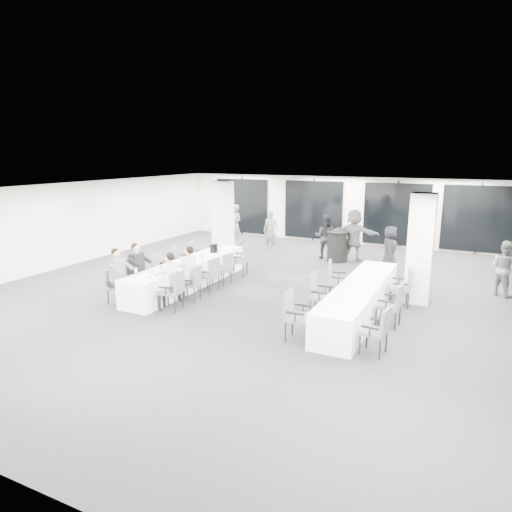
# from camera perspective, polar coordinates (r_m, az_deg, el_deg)

# --- Properties ---
(room) EXTENTS (14.04, 16.04, 2.84)m
(room) POSITION_cam_1_polar(r_m,az_deg,el_deg) (13.07, 5.35, 2.24)
(room) COLOR black
(room) RESTS_ON ground
(column_left) EXTENTS (0.60, 0.60, 2.80)m
(column_left) POSITION_cam_1_polar(r_m,az_deg,el_deg) (16.49, -4.16, 4.49)
(column_left) COLOR silver
(column_left) RESTS_ON floor
(column_right) EXTENTS (0.60, 0.60, 2.80)m
(column_right) POSITION_cam_1_polar(r_m,az_deg,el_deg) (12.22, 19.88, 0.87)
(column_right) COLOR silver
(column_right) RESTS_ON floor
(banquet_table_main) EXTENTS (0.90, 5.00, 0.75)m
(banquet_table_main) POSITION_cam_1_polar(r_m,az_deg,el_deg) (13.23, -8.35, -2.20)
(banquet_table_main) COLOR white
(banquet_table_main) RESTS_ON floor
(banquet_table_side) EXTENTS (0.90, 5.00, 0.75)m
(banquet_table_side) POSITION_cam_1_polar(r_m,az_deg,el_deg) (11.09, 12.79, -5.33)
(banquet_table_side) COLOR white
(banquet_table_side) RESTS_ON floor
(cocktail_table) EXTENTS (0.78, 0.78, 1.08)m
(cocktail_table) POSITION_cam_1_polar(r_m,az_deg,el_deg) (16.33, 10.08, 1.20)
(cocktail_table) COLOR black
(cocktail_table) RESTS_ON floor
(chair_main_left_near) EXTENTS (0.52, 0.55, 0.88)m
(chair_main_left_near) POSITION_cam_1_polar(r_m,az_deg,el_deg) (12.14, -17.10, -3.37)
(chair_main_left_near) COLOR #53565B
(chair_main_left_near) RESTS_ON floor
(chair_main_left_second) EXTENTS (0.60, 0.63, 1.00)m
(chair_main_left_second) POSITION_cam_1_polar(r_m,az_deg,el_deg) (12.66, -14.89, -2.28)
(chair_main_left_second) COLOR #53565B
(chair_main_left_second) RESTS_ON floor
(chair_main_left_mid) EXTENTS (0.54, 0.57, 0.91)m
(chair_main_left_mid) POSITION_cam_1_polar(r_m,az_deg,el_deg) (13.48, -11.88, -1.42)
(chair_main_left_mid) COLOR #53565B
(chair_main_left_mid) RESTS_ON floor
(chair_main_left_fourth) EXTENTS (0.61, 0.64, 1.00)m
(chair_main_left_fourth) POSITION_cam_1_polar(r_m,az_deg,el_deg) (14.22, -9.56, -0.40)
(chair_main_left_fourth) COLOR #53565B
(chair_main_left_fourth) RESTS_ON floor
(chair_main_left_far) EXTENTS (0.56, 0.59, 0.95)m
(chair_main_left_far) POSITION_cam_1_polar(r_m,az_deg,el_deg) (14.92, -7.63, 0.18)
(chair_main_left_far) COLOR #53565B
(chair_main_left_far) RESTS_ON floor
(chair_main_right_near) EXTENTS (0.55, 0.60, 0.98)m
(chair_main_right_near) POSITION_cam_1_polar(r_m,az_deg,el_deg) (11.23, -10.22, -3.99)
(chair_main_right_near) COLOR #53565B
(chair_main_right_near) RESTS_ON floor
(chair_main_right_second) EXTENTS (0.52, 0.56, 0.91)m
(chair_main_right_second) POSITION_cam_1_polar(r_m,az_deg,el_deg) (11.90, -7.88, -3.14)
(chair_main_right_second) COLOR #53565B
(chair_main_right_second) RESTS_ON floor
(chair_main_right_mid) EXTENTS (0.53, 0.58, 0.95)m
(chair_main_right_mid) POSITION_cam_1_polar(r_m,az_deg,el_deg) (12.60, -5.71, -2.10)
(chair_main_right_mid) COLOR #53565B
(chair_main_right_mid) RESTS_ON floor
(chair_main_right_fourth) EXTENTS (0.53, 0.57, 0.92)m
(chair_main_right_fourth) POSITION_cam_1_polar(r_m,az_deg,el_deg) (13.24, -3.99, -1.40)
(chair_main_right_fourth) COLOR #53565B
(chair_main_right_fourth) RESTS_ON floor
(chair_main_right_far) EXTENTS (0.61, 0.64, 1.03)m
(chair_main_right_far) POSITION_cam_1_polar(r_m,az_deg,el_deg) (14.11, -1.88, -0.25)
(chair_main_right_far) COLOR #53565B
(chair_main_right_far) RESTS_ON floor
(chair_side_left_near) EXTENTS (0.54, 0.60, 1.03)m
(chair_side_left_near) POSITION_cam_1_polar(r_m,az_deg,el_deg) (9.38, 4.90, -7.05)
(chair_side_left_near) COLOR #53565B
(chair_side_left_near) RESTS_ON floor
(chair_side_left_mid) EXTENTS (0.54, 0.60, 1.03)m
(chair_side_left_mid) POSITION_cam_1_polar(r_m,az_deg,el_deg) (10.75, 7.82, -4.52)
(chair_side_left_mid) COLOR #53565B
(chair_side_left_mid) RESTS_ON floor
(chair_side_left_far) EXTENTS (0.63, 0.66, 1.04)m
(chair_side_left_far) POSITION_cam_1_polar(r_m,az_deg,el_deg) (12.01, 9.87, -2.72)
(chair_side_left_far) COLOR #53565B
(chair_side_left_far) RESTS_ON floor
(chair_side_right_near) EXTENTS (0.52, 0.56, 0.92)m
(chair_side_right_near) POSITION_cam_1_polar(r_m,az_deg,el_deg) (9.00, 15.03, -8.73)
(chair_side_right_near) COLOR #53565B
(chair_side_right_near) RESTS_ON floor
(chair_side_right_mid) EXTENTS (0.53, 0.59, 0.99)m
(chair_side_right_mid) POSITION_cam_1_polar(r_m,az_deg,el_deg) (10.46, 16.74, -5.58)
(chair_side_right_mid) COLOR #53565B
(chair_side_right_mid) RESTS_ON floor
(chair_side_right_far) EXTENTS (0.59, 0.62, 0.98)m
(chair_side_right_far) POSITION_cam_1_polar(r_m,az_deg,el_deg) (11.93, 17.95, -3.42)
(chair_side_right_far) COLOR #53565B
(chair_side_right_far) RESTS_ON floor
(seated_guest_a) EXTENTS (0.50, 0.38, 1.44)m
(seated_guest_a) POSITION_cam_1_polar(r_m,az_deg,el_deg) (11.95, -16.68, -2.06)
(seated_guest_a) COLOR #57595E
(seated_guest_a) RESTS_ON floor
(seated_guest_b) EXTENTS (0.50, 0.38, 1.44)m
(seated_guest_b) POSITION_cam_1_polar(r_m,az_deg,el_deg) (12.48, -14.42, -1.30)
(seated_guest_b) COLOR black
(seated_guest_b) RESTS_ON floor
(seated_guest_c) EXTENTS (0.50, 0.38, 1.44)m
(seated_guest_c) POSITION_cam_1_polar(r_m,az_deg,el_deg) (11.25, -11.00, -2.65)
(seated_guest_c) COLOR silver
(seated_guest_c) RESTS_ON floor
(seated_guest_d) EXTENTS (0.50, 0.38, 1.44)m
(seated_guest_d) POSITION_cam_1_polar(r_m,az_deg,el_deg) (11.91, -8.60, -1.70)
(seated_guest_d) COLOR silver
(seated_guest_d) RESTS_ON floor
(standing_guest_a) EXTENTS (0.77, 0.68, 1.76)m
(standing_guest_a) POSITION_cam_1_polar(r_m,az_deg,el_deg) (17.86, 1.84, 3.47)
(standing_guest_a) COLOR #57595E
(standing_guest_a) RESTS_ON floor
(standing_guest_b) EXTENTS (0.93, 0.63, 1.82)m
(standing_guest_b) POSITION_cam_1_polar(r_m,az_deg,el_deg) (16.70, 8.66, 2.78)
(standing_guest_b) COLOR black
(standing_guest_b) RESTS_ON floor
(standing_guest_d) EXTENTS (1.21, 1.19, 1.85)m
(standing_guest_d) POSITION_cam_1_polar(r_m,az_deg,el_deg) (16.94, 20.17, 2.33)
(standing_guest_d) COLOR silver
(standing_guest_d) RESTS_ON floor
(standing_guest_e) EXTENTS (0.59, 0.87, 1.70)m
(standing_guest_e) POSITION_cam_1_polar(r_m,az_deg,el_deg) (15.18, 16.41, 1.18)
(standing_guest_e) COLOR black
(standing_guest_e) RESTS_ON floor
(standing_guest_f) EXTENTS (1.97, 0.88, 2.10)m
(standing_guest_f) POSITION_cam_1_polar(r_m,az_deg,el_deg) (16.49, 12.15, 3.00)
(standing_guest_f) COLOR #57595E
(standing_guest_f) RESTS_ON floor
(standing_guest_g) EXTENTS (0.85, 0.77, 1.91)m
(standing_guest_g) POSITION_cam_1_polar(r_m,az_deg,el_deg) (19.03, -2.60, 4.25)
(standing_guest_g) COLOR #57595E
(standing_guest_g) RESTS_ON floor
(standing_guest_h) EXTENTS (0.95, 0.91, 1.69)m
(standing_guest_h) POSITION_cam_1_polar(r_m,az_deg,el_deg) (13.87, 28.65, -0.95)
(standing_guest_h) COLOR #57595E
(standing_guest_h) RESTS_ON floor
(ice_bucket_near) EXTENTS (0.22, 0.22, 0.25)m
(ice_bucket_near) POSITION_cam_1_polar(r_m,az_deg,el_deg) (12.12, -11.42, -1.26)
(ice_bucket_near) COLOR black
(ice_bucket_near) RESTS_ON banquet_table_main
(ice_bucket_far) EXTENTS (0.24, 0.24, 0.27)m
(ice_bucket_far) POSITION_cam_1_polar(r_m,az_deg,el_deg) (14.15, -5.29, 0.99)
(ice_bucket_far) COLOR black
(ice_bucket_far) RESTS_ON banquet_table_main
(water_bottle_a) EXTENTS (0.07, 0.07, 0.22)m
(water_bottle_a) POSITION_cam_1_polar(r_m,az_deg,el_deg) (11.72, -14.79, -1.98)
(water_bottle_a) COLOR silver
(water_bottle_a) RESTS_ON banquet_table_main
(water_bottle_b) EXTENTS (0.06, 0.06, 0.20)m
(water_bottle_b) POSITION_cam_1_polar(r_m,az_deg,el_deg) (13.29, -6.71, 0.01)
(water_bottle_b) COLOR silver
(water_bottle_b) RESTS_ON banquet_table_main
(water_bottle_c) EXTENTS (0.07, 0.07, 0.23)m
(water_bottle_c) POSITION_cam_1_polar(r_m,az_deg,el_deg) (14.61, -4.57, 1.29)
(water_bottle_c) COLOR silver
(water_bottle_c) RESTS_ON banquet_table_main
(plate_a) EXTENTS (0.18, 0.18, 0.03)m
(plate_a) POSITION_cam_1_polar(r_m,az_deg,el_deg) (11.95, -12.73, -2.08)
(plate_a) COLOR white
(plate_a) RESTS_ON banquet_table_main
(plate_b) EXTENTS (0.20, 0.20, 0.03)m
(plate_b) POSITION_cam_1_polar(r_m,az_deg,el_deg) (11.59, -13.19, -2.57)
(plate_b) COLOR white
(plate_b) RESTS_ON banquet_table_main
(plate_c) EXTENTS (0.19, 0.19, 0.03)m
(plate_c) POSITION_cam_1_polar(r_m,az_deg,el_deg) (12.73, -9.28, -1.03)
(plate_c) COLOR white
(plate_c) RESTS_ON banquet_table_main
(wine_glass) EXTENTS (0.08, 0.08, 0.20)m
(wine_glass) POSITION_cam_1_polar(r_m,az_deg,el_deg) (11.53, -12.73, -1.90)
(wine_glass) COLOR silver
(wine_glass) RESTS_ON banquet_table_main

